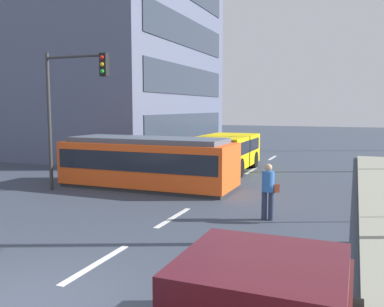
{
  "coord_description": "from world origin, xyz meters",
  "views": [
    {
      "loc": [
        5.0,
        -5.19,
        3.3
      ],
      "look_at": [
        -0.43,
        8.65,
        1.65
      ],
      "focal_mm": 39.03,
      "sensor_mm": 36.0,
      "label": 1
    }
  ],
  "objects_px": {
    "city_bus": "(226,151)",
    "parked_sedan_mid": "(148,159)",
    "streetcar_tram": "(148,162)",
    "pedestrian_crossing": "(268,188)",
    "traffic_light_mast": "(70,95)",
    "parked_sedan_far": "(187,148)"
  },
  "relations": [
    {
      "from": "parked_sedan_far",
      "to": "traffic_light_mast",
      "type": "height_order",
      "value": "traffic_light_mast"
    },
    {
      "from": "streetcar_tram",
      "to": "city_bus",
      "type": "xyz_separation_m",
      "value": [
        1.68,
        5.51,
        -0.03
      ]
    },
    {
      "from": "city_bus",
      "to": "parked_sedan_far",
      "type": "bearing_deg",
      "value": 131.37
    },
    {
      "from": "city_bus",
      "to": "pedestrian_crossing",
      "type": "distance_m",
      "value": 9.53
    },
    {
      "from": "pedestrian_crossing",
      "to": "parked_sedan_far",
      "type": "xyz_separation_m",
      "value": [
        -7.95,
        13.28,
        -0.32
      ]
    },
    {
      "from": "city_bus",
      "to": "parked_sedan_far",
      "type": "relative_size",
      "value": 1.14
    },
    {
      "from": "pedestrian_crossing",
      "to": "parked_sedan_far",
      "type": "relative_size",
      "value": 0.38
    },
    {
      "from": "streetcar_tram",
      "to": "pedestrian_crossing",
      "type": "xyz_separation_m",
      "value": [
        5.6,
        -3.19,
        -0.13
      ]
    },
    {
      "from": "city_bus",
      "to": "pedestrian_crossing",
      "type": "xyz_separation_m",
      "value": [
        3.92,
        -8.69,
        -0.11
      ]
    },
    {
      "from": "streetcar_tram",
      "to": "traffic_light_mast",
      "type": "bearing_deg",
      "value": -140.47
    },
    {
      "from": "city_bus",
      "to": "traffic_light_mast",
      "type": "xyz_separation_m",
      "value": [
        -3.99,
        -7.41,
        2.72
      ]
    },
    {
      "from": "streetcar_tram",
      "to": "pedestrian_crossing",
      "type": "relative_size",
      "value": 4.32
    },
    {
      "from": "city_bus",
      "to": "parked_sedan_mid",
      "type": "height_order",
      "value": "city_bus"
    },
    {
      "from": "streetcar_tram",
      "to": "traffic_light_mast",
      "type": "distance_m",
      "value": 4.02
    },
    {
      "from": "streetcar_tram",
      "to": "city_bus",
      "type": "bearing_deg",
      "value": 72.99
    },
    {
      "from": "parked_sedan_far",
      "to": "city_bus",
      "type": "bearing_deg",
      "value": -48.63
    },
    {
      "from": "city_bus",
      "to": "traffic_light_mast",
      "type": "relative_size",
      "value": 0.94
    },
    {
      "from": "pedestrian_crossing",
      "to": "parked_sedan_mid",
      "type": "relative_size",
      "value": 0.39
    },
    {
      "from": "streetcar_tram",
      "to": "traffic_light_mast",
      "type": "xyz_separation_m",
      "value": [
        -2.31,
        -1.9,
        2.69
      ]
    },
    {
      "from": "parked_sedan_far",
      "to": "traffic_light_mast",
      "type": "bearing_deg",
      "value": -89.77
    },
    {
      "from": "city_bus",
      "to": "traffic_light_mast",
      "type": "bearing_deg",
      "value": -118.31
    },
    {
      "from": "streetcar_tram",
      "to": "city_bus",
      "type": "distance_m",
      "value": 5.76
    }
  ]
}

